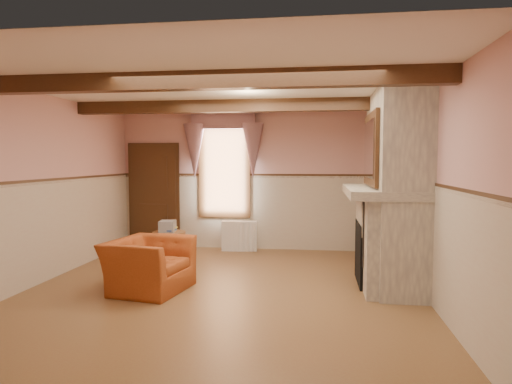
# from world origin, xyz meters

# --- Properties ---
(floor) EXTENTS (5.50, 6.00, 0.01)m
(floor) POSITION_xyz_m (0.00, 0.00, 0.00)
(floor) COLOR brown
(floor) RESTS_ON ground
(ceiling) EXTENTS (5.50, 6.00, 0.01)m
(ceiling) POSITION_xyz_m (0.00, 0.00, 2.80)
(ceiling) COLOR silver
(ceiling) RESTS_ON wall_back
(wall_back) EXTENTS (5.50, 0.02, 2.80)m
(wall_back) POSITION_xyz_m (0.00, 3.00, 1.40)
(wall_back) COLOR #CE948E
(wall_back) RESTS_ON floor
(wall_front) EXTENTS (5.50, 0.02, 2.80)m
(wall_front) POSITION_xyz_m (0.00, -3.00, 1.40)
(wall_front) COLOR #CE948E
(wall_front) RESTS_ON floor
(wall_left) EXTENTS (0.02, 6.00, 2.80)m
(wall_left) POSITION_xyz_m (-2.75, 0.00, 1.40)
(wall_left) COLOR #CE948E
(wall_left) RESTS_ON floor
(wall_right) EXTENTS (0.02, 6.00, 2.80)m
(wall_right) POSITION_xyz_m (2.75, 0.00, 1.40)
(wall_right) COLOR #CE948E
(wall_right) RESTS_ON floor
(wainscot) EXTENTS (5.50, 6.00, 1.50)m
(wainscot) POSITION_xyz_m (0.00, 0.00, 0.75)
(wainscot) COLOR beige
(wainscot) RESTS_ON floor
(chair_rail) EXTENTS (5.50, 6.00, 0.08)m
(chair_rail) POSITION_xyz_m (0.00, 0.00, 1.50)
(chair_rail) COLOR black
(chair_rail) RESTS_ON wainscot
(firebox) EXTENTS (0.20, 0.95, 0.90)m
(firebox) POSITION_xyz_m (2.00, 0.60, 0.45)
(firebox) COLOR black
(firebox) RESTS_ON floor
(armchair) EXTENTS (1.15, 1.26, 0.72)m
(armchair) POSITION_xyz_m (-1.02, -0.22, 0.36)
(armchair) COLOR #994219
(armchair) RESTS_ON floor
(side_table) EXTENTS (0.66, 0.66, 0.55)m
(side_table) POSITION_xyz_m (-1.30, 1.51, 0.28)
(side_table) COLOR brown
(side_table) RESTS_ON floor
(book_stack) EXTENTS (0.30, 0.35, 0.20)m
(book_stack) POSITION_xyz_m (-1.32, 1.48, 0.65)
(book_stack) COLOR #B7AD8C
(book_stack) RESTS_ON side_table
(radiator) EXTENTS (0.71, 0.23, 0.60)m
(radiator) POSITION_xyz_m (-0.24, 2.70, 0.30)
(radiator) COLOR silver
(radiator) RESTS_ON floor
(bowl) EXTENTS (0.31, 0.31, 0.08)m
(bowl) POSITION_xyz_m (2.24, 0.42, 1.46)
(bowl) COLOR brown
(bowl) RESTS_ON mantel
(mantel_clock) EXTENTS (0.14, 0.24, 0.20)m
(mantel_clock) POSITION_xyz_m (2.24, 1.38, 1.52)
(mantel_clock) COLOR #32220D
(mantel_clock) RESTS_ON mantel
(oil_lamp) EXTENTS (0.11, 0.11, 0.28)m
(oil_lamp) POSITION_xyz_m (2.24, 0.97, 1.56)
(oil_lamp) COLOR gold
(oil_lamp) RESTS_ON mantel
(candle_red) EXTENTS (0.06, 0.06, 0.16)m
(candle_red) POSITION_xyz_m (2.24, -0.01, 1.50)
(candle_red) COLOR #AA1515
(candle_red) RESTS_ON mantel
(jar_yellow) EXTENTS (0.06, 0.06, 0.12)m
(jar_yellow) POSITION_xyz_m (2.24, 0.35, 1.48)
(jar_yellow) COLOR gold
(jar_yellow) RESTS_ON mantel
(fireplace) EXTENTS (0.85, 2.00, 2.80)m
(fireplace) POSITION_xyz_m (2.42, 0.60, 1.40)
(fireplace) COLOR gray
(fireplace) RESTS_ON floor
(mantel) EXTENTS (1.05, 2.05, 0.12)m
(mantel) POSITION_xyz_m (2.24, 0.60, 1.36)
(mantel) COLOR gray
(mantel) RESTS_ON fireplace
(overmantel_mirror) EXTENTS (0.06, 1.44, 1.04)m
(overmantel_mirror) POSITION_xyz_m (2.06, 0.60, 1.97)
(overmantel_mirror) COLOR silver
(overmantel_mirror) RESTS_ON fireplace
(door) EXTENTS (1.10, 0.10, 2.10)m
(door) POSITION_xyz_m (-2.10, 2.94, 1.05)
(door) COLOR black
(door) RESTS_ON floor
(window) EXTENTS (1.06, 0.08, 2.02)m
(window) POSITION_xyz_m (-0.60, 2.97, 1.65)
(window) COLOR white
(window) RESTS_ON wall_back
(window_drapes) EXTENTS (1.30, 0.14, 1.40)m
(window_drapes) POSITION_xyz_m (-0.60, 2.88, 2.25)
(window_drapes) COLOR gray
(window_drapes) RESTS_ON wall_back
(ceiling_beam_front) EXTENTS (5.50, 0.18, 0.20)m
(ceiling_beam_front) POSITION_xyz_m (0.00, -1.20, 2.70)
(ceiling_beam_front) COLOR black
(ceiling_beam_front) RESTS_ON ceiling
(ceiling_beam_back) EXTENTS (5.50, 0.18, 0.20)m
(ceiling_beam_back) POSITION_xyz_m (0.00, 1.20, 2.70)
(ceiling_beam_back) COLOR black
(ceiling_beam_back) RESTS_ON ceiling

